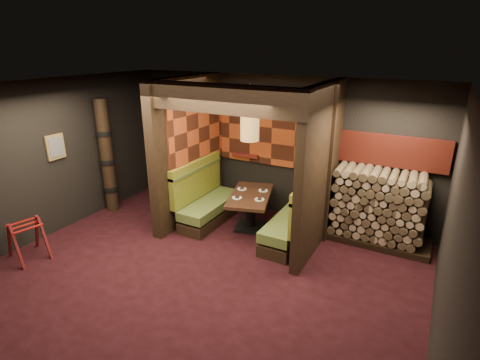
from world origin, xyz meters
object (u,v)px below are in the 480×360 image
(booth_bench_left, at_px, (207,202))
(dining_table, at_px, (250,206))
(luggage_rack, at_px, (27,238))
(firewood_stack, at_px, (383,208))
(booth_bench_right, at_px, (295,222))
(totem_column, at_px, (107,157))
(pendant_lamp, at_px, (250,128))

(booth_bench_left, bearing_deg, dining_table, 6.75)
(booth_bench_left, height_order, luggage_rack, booth_bench_left)
(firewood_stack, bearing_deg, booth_bench_left, -167.83)
(booth_bench_left, height_order, firewood_stack, firewood_stack)
(booth_bench_right, xyz_separation_m, firewood_stack, (1.35, 0.70, 0.28))
(booth_bench_right, xyz_separation_m, totem_column, (-3.98, -0.55, 0.79))
(pendant_lamp, xyz_separation_m, firewood_stack, (2.31, 0.64, -1.32))
(booth_bench_left, xyz_separation_m, firewood_stack, (3.25, 0.70, 0.28))
(booth_bench_left, distance_m, dining_table, 0.95)
(dining_table, xyz_separation_m, totem_column, (-3.02, -0.66, 0.71))
(booth_bench_right, bearing_deg, pendant_lamp, 176.37)
(dining_table, height_order, luggage_rack, dining_table)
(booth_bench_left, distance_m, firewood_stack, 3.33)
(booth_bench_right, bearing_deg, luggage_rack, -144.70)
(pendant_lamp, relative_size, totem_column, 0.45)
(totem_column, height_order, firewood_stack, totem_column)
(booth_bench_left, distance_m, luggage_rack, 3.21)
(firewood_stack, bearing_deg, pendant_lamp, -164.54)
(dining_table, distance_m, totem_column, 3.18)
(dining_table, bearing_deg, booth_bench_left, -173.25)
(totem_column, bearing_deg, booth_bench_left, 14.75)
(booth_bench_left, xyz_separation_m, dining_table, (0.94, 0.11, 0.07))
(luggage_rack, height_order, totem_column, totem_column)
(pendant_lamp, height_order, luggage_rack, pendant_lamp)
(booth_bench_right, height_order, pendant_lamp, pendant_lamp)
(booth_bench_right, distance_m, luggage_rack, 4.56)
(booth_bench_left, relative_size, pendant_lamp, 1.48)
(booth_bench_right, relative_size, pendant_lamp, 1.48)
(dining_table, height_order, firewood_stack, firewood_stack)
(booth_bench_right, xyz_separation_m, luggage_rack, (-3.72, -2.63, -0.03))
(dining_table, bearing_deg, pendant_lamp, -90.00)
(booth_bench_right, relative_size, luggage_rack, 2.09)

